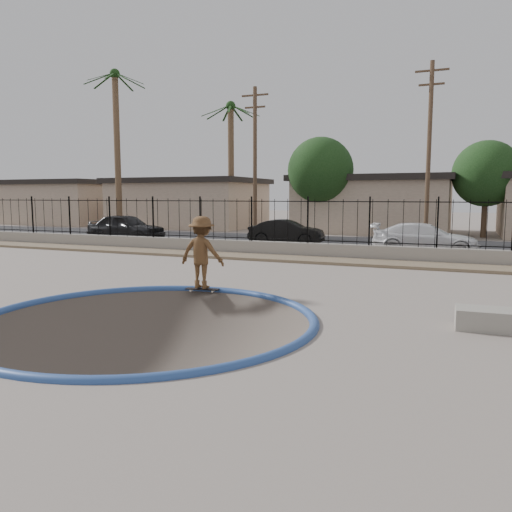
{
  "coord_description": "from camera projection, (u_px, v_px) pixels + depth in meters",
  "views": [
    {
      "loc": [
        5.91,
        -9.33,
        2.53
      ],
      "look_at": [
        1.18,
        2.0,
        1.04
      ],
      "focal_mm": 35.0,
      "sensor_mm": 36.0,
      "label": 1
    }
  ],
  "objects": [
    {
      "name": "utility_pole_left",
      "position": [
        255.0,
        160.0,
        30.24
      ],
      "size": [
        1.7,
        0.24,
        9.0
      ],
      "color": "#473323",
      "rests_on": "ground"
    },
    {
      "name": "concrete_ledge",
      "position": [
        501.0,
        320.0,
        9.39
      ],
      "size": [
        1.63,
        0.78,
        0.4
      ],
      "primitive_type": "cube",
      "rotation": [
        0.0,
        0.0,
        0.05
      ],
      "color": "gray",
      "rests_on": "ground"
    },
    {
      "name": "car_a",
      "position": [
        126.0,
        227.0,
        27.66
      ],
      "size": [
        4.41,
        1.78,
        1.5
      ],
      "primitive_type": "imported",
      "rotation": [
        0.0,
        0.0,
        1.57
      ],
      "color": "black",
      "rests_on": "street"
    },
    {
      "name": "car_b",
      "position": [
        286.0,
        232.0,
        25.75
      ],
      "size": [
        3.95,
        1.7,
        1.27
      ],
      "primitive_type": "imported",
      "rotation": [
        0.0,
        0.0,
        1.66
      ],
      "color": "black",
      "rests_on": "street"
    },
    {
      "name": "retaining_wall",
      "position": [
        307.0,
        250.0,
        20.51
      ],
      "size": [
        42.0,
        0.45,
        0.6
      ],
      "primitive_type": "cube",
      "color": "gray",
      "rests_on": "ground"
    },
    {
      "name": "house_west_far",
      "position": [
        66.0,
        202.0,
        45.87
      ],
      "size": [
        10.6,
        8.6,
        3.9
      ],
      "color": "tan",
      "rests_on": "ground"
    },
    {
      "name": "house_center",
      "position": [
        375.0,
        204.0,
        35.14
      ],
      "size": [
        10.6,
        8.6,
        3.9
      ],
      "color": "tan",
      "rests_on": "ground"
    },
    {
      "name": "rock_strip",
      "position": [
        299.0,
        259.0,
        19.53
      ],
      "size": [
        42.0,
        1.6,
        0.11
      ],
      "primitive_type": "cube",
      "color": "#887459",
      "rests_on": "ground"
    },
    {
      "name": "utility_pole_mid",
      "position": [
        429.0,
        150.0,
        26.38
      ],
      "size": [
        1.7,
        0.24,
        9.5
      ],
      "color": "#473323",
      "rests_on": "ground"
    },
    {
      "name": "skateboard",
      "position": [
        202.0,
        289.0,
        13.25
      ],
      "size": [
        0.92,
        0.39,
        0.08
      ],
      "rotation": [
        0.0,
        0.0,
        0.19
      ],
      "color": "black",
      "rests_on": "ground"
    },
    {
      "name": "palm_left",
      "position": [
        116.0,
        118.0,
        34.98
      ],
      "size": [
        2.3,
        2.3,
        11.3
      ],
      "color": "brown",
      "rests_on": "ground"
    },
    {
      "name": "car_c",
      "position": [
        425.0,
        238.0,
        21.63
      ],
      "size": [
        4.61,
        2.1,
        1.31
      ],
      "primitive_type": "imported",
      "rotation": [
        0.0,
        0.0,
        1.63
      ],
      "color": "white",
      "rests_on": "street"
    },
    {
      "name": "palm_mid",
      "position": [
        231.0,
        138.0,
        36.12
      ],
      "size": [
        2.3,
        2.3,
        9.3
      ],
      "color": "brown",
      "rests_on": "ground"
    },
    {
      "name": "house_west",
      "position": [
        189.0,
        202.0,
        40.89
      ],
      "size": [
        11.6,
        8.6,
        3.9
      ],
      "color": "tan",
      "rests_on": "ground"
    },
    {
      "name": "street",
      "position": [
        344.0,
        243.0,
        26.68
      ],
      "size": [
        90.0,
        8.0,
        0.04
      ],
      "primitive_type": "cube",
      "color": "black",
      "rests_on": "ground"
    },
    {
      "name": "street_tree_mid",
      "position": [
        486.0,
        174.0,
        29.95
      ],
      "size": [
        3.96,
        3.96,
        5.83
      ],
      "color": "#473323",
      "rests_on": "ground"
    },
    {
      "name": "bowl_pit",
      "position": [
        147.0,
        320.0,
        10.19
      ],
      "size": [
        6.84,
        6.84,
        1.8
      ],
      "primitive_type": null,
      "color": "#4D433B",
      "rests_on": "ground"
    },
    {
      "name": "skater",
      "position": [
        202.0,
        256.0,
        13.14
      ],
      "size": [
        1.24,
        0.72,
        1.9
      ],
      "primitive_type": "imported",
      "rotation": [
        0.0,
        0.0,
        3.16
      ],
      "color": "brown",
      "rests_on": "ground"
    },
    {
      "name": "fence",
      "position": [
        308.0,
        221.0,
        20.36
      ],
      "size": [
        40.0,
        0.04,
        1.8
      ],
      "color": "black",
      "rests_on": "retaining_wall"
    },
    {
      "name": "ground",
      "position": [
        318.0,
        278.0,
        22.23
      ],
      "size": [
        120.0,
        120.0,
        2.2
      ],
      "primitive_type": "cube",
      "color": "slate",
      "rests_on": "ground"
    },
    {
      "name": "street_tree_left",
      "position": [
        320.0,
        170.0,
        32.82
      ],
      "size": [
        4.32,
        4.32,
        6.36
      ],
      "color": "#473323",
      "rests_on": "ground"
    },
    {
      "name": "coping_ring",
      "position": [
        147.0,
        320.0,
        10.19
      ],
      "size": [
        7.04,
        7.04,
        0.2
      ],
      "primitive_type": "torus",
      "color": "#2C4D91",
      "rests_on": "ground"
    }
  ]
}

